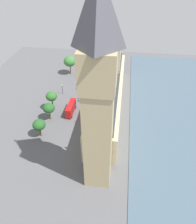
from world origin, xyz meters
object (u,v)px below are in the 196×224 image
at_px(pedestrian_corner, 89,107).
at_px(plane_tree_trailing, 51,96).
at_px(double_decker_bus_by_river_gate, 71,108).
at_px(plane_tree_opposite_hall, 39,125).
at_px(plane_tree_far_end, 49,108).
at_px(car_white_under_trees, 84,79).
at_px(pedestrian_near_tower, 85,112).
at_px(car_silver_midblock, 81,98).
at_px(clock_tower, 98,98).
at_px(plane_tree_kerbside, 70,61).
at_px(street_lamp_leading, 62,87).
at_px(parliament_building, 109,92).

bearing_deg(pedestrian_corner, plane_tree_trailing, 69.53).
bearing_deg(pedestrian_corner, double_decker_bus_by_river_gate, 90.51).
distance_m(plane_tree_opposite_hall, plane_tree_far_end, 11.13).
bearing_deg(plane_tree_far_end, car_white_under_trees, -103.16).
bearing_deg(plane_tree_opposite_hall, car_white_under_trees, -100.79).
bearing_deg(double_decker_bus_by_river_gate, plane_tree_opposite_hall, -115.56).
bearing_deg(pedestrian_near_tower, plane_tree_trailing, 105.40).
bearing_deg(car_silver_midblock, plane_tree_trailing, 40.47).
bearing_deg(clock_tower, plane_tree_far_end, -48.19).
xyz_separation_m(car_silver_midblock, plane_tree_opposite_hall, (11.27, 28.51, 4.86)).
distance_m(plane_tree_kerbside, plane_tree_far_end, 44.13).
height_order(car_white_under_trees, plane_tree_opposite_hall, plane_tree_opposite_hall).
relative_size(pedestrian_near_tower, plane_tree_kerbside, 0.15).
xyz_separation_m(plane_tree_far_end, street_lamp_leading, (-0.20, -21.10, -1.94)).
xyz_separation_m(clock_tower, car_silver_midblock, (14.42, -45.55, -30.79)).
xyz_separation_m(car_white_under_trees, plane_tree_opposite_hall, (9.26, 48.58, 4.86)).
height_order(parliament_building, plane_tree_trailing, parliament_building).
relative_size(double_decker_bus_by_river_gate, pedestrian_corner, 6.51).
bearing_deg(pedestrian_corner, pedestrian_near_tower, 134.34).
height_order(car_white_under_trees, plane_tree_trailing, plane_tree_trailing).
xyz_separation_m(clock_tower, car_white_under_trees, (16.43, -65.63, -30.79)).
relative_size(parliament_building, clock_tower, 1.16).
distance_m(pedestrian_corner, plane_tree_far_end, 19.64).
bearing_deg(plane_tree_trailing, double_decker_bus_by_river_gate, 170.53).
xyz_separation_m(parliament_building, pedestrian_near_tower, (10.08, 8.09, -6.67)).
distance_m(plane_tree_trailing, plane_tree_kerbside, 36.77).
height_order(parliament_building, pedestrian_near_tower, parliament_building).
relative_size(pedestrian_corner, street_lamp_leading, 0.29).
relative_size(double_decker_bus_by_river_gate, plane_tree_far_end, 1.29).
bearing_deg(plane_tree_kerbside, clock_tower, 109.84).
height_order(double_decker_bus_by_river_gate, plane_tree_kerbside, plane_tree_kerbside).
xyz_separation_m(plane_tree_kerbside, plane_tree_far_end, (-0.88, 44.07, -2.11)).
bearing_deg(plane_tree_kerbside, plane_tree_opposite_hall, 90.39).
bearing_deg(pedestrian_near_tower, car_silver_midblock, 38.59).
bearing_deg(plane_tree_far_end, plane_tree_opposite_hall, 87.44).
distance_m(pedestrian_corner, street_lamp_leading, 19.09).
relative_size(pedestrian_near_tower, pedestrian_corner, 1.04).
bearing_deg(car_white_under_trees, parliament_building, 120.53).
bearing_deg(car_white_under_trees, plane_tree_far_end, 72.80).
distance_m(plane_tree_kerbside, street_lamp_leading, 23.35).
xyz_separation_m(plane_tree_opposite_hall, street_lamp_leading, (-0.70, -32.21, -1.74)).
relative_size(clock_tower, street_lamp_leading, 10.80).
height_order(parliament_building, car_silver_midblock, parliament_building).
distance_m(double_decker_bus_by_river_gate, street_lamp_leading, 17.31).
relative_size(pedestrian_corner, plane_tree_far_end, 0.20).
bearing_deg(plane_tree_trailing, plane_tree_far_end, 96.58).
relative_size(parliament_building, plane_tree_trailing, 7.46).
bearing_deg(car_white_under_trees, double_decker_bus_by_river_gate, 84.91).
xyz_separation_m(car_silver_midblock, double_decker_bus_by_river_gate, (2.59, 11.60, 1.75)).
bearing_deg(plane_tree_kerbside, street_lamp_leading, 92.69).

